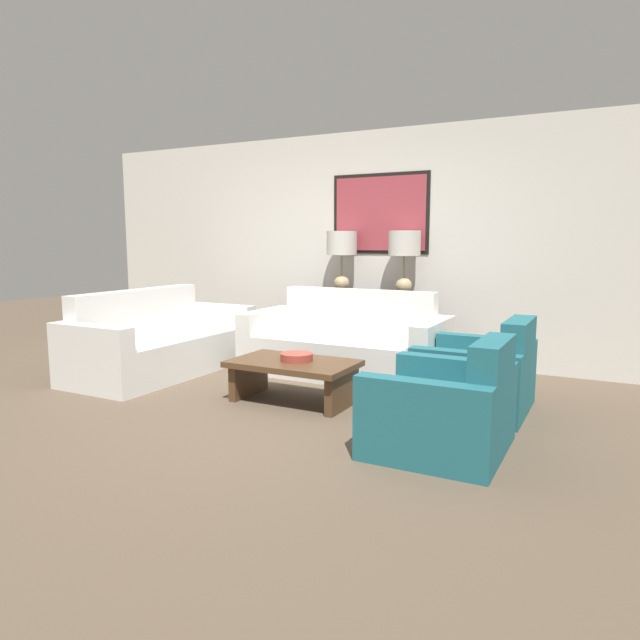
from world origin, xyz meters
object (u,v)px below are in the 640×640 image
object	(u,v)px
armchair_near_back_wall	(479,378)
console_table	(371,328)
table_lamp_left	(342,250)
armchair_near_camera	(444,411)
table_lamp_right	(404,250)
couch_by_back_wall	(346,347)
coffee_table	(293,372)
decorative_bowl	(297,357)
couch_by_side	(161,345)

from	to	relation	value
armchair_near_back_wall	console_table	bearing A→B (deg)	138.84
table_lamp_left	armchair_near_camera	size ratio (longest dim) A/B	0.78
table_lamp_right	couch_by_back_wall	bearing A→B (deg)	-119.14
table_lamp_right	couch_by_back_wall	xyz separation A→B (m)	(-0.38, -0.69, -1.00)
table_lamp_right	coffee_table	distance (m)	2.14
decorative_bowl	armchair_near_camera	distance (m)	1.55
armchair_near_back_wall	armchair_near_camera	world-z (taller)	same
couch_by_back_wall	armchair_near_camera	xyz separation A→B (m)	(1.52, -1.69, -0.02)
armchair_near_camera	table_lamp_left	bearing A→B (deg)	128.67
console_table	couch_by_side	bearing A→B (deg)	-139.93
decorative_bowl	armchair_near_back_wall	world-z (taller)	armchair_near_back_wall
table_lamp_right	decorative_bowl	world-z (taller)	table_lamp_right
couch_by_side	decorative_bowl	world-z (taller)	couch_by_side
table_lamp_right	armchair_near_camera	xyz separation A→B (m)	(1.14, -2.38, -1.02)
coffee_table	decorative_bowl	world-z (taller)	decorative_bowl
armchair_near_camera	decorative_bowl	bearing A→B (deg)	159.65
armchair_near_back_wall	decorative_bowl	bearing A→B (deg)	-160.63
table_lamp_right	coffee_table	bearing A→B (deg)	-100.30
coffee_table	decorative_bowl	size ratio (longest dim) A/B	3.79
coffee_table	armchair_near_camera	bearing A→B (deg)	-19.56
armchair_near_back_wall	armchair_near_camera	size ratio (longest dim) A/B	1.00
console_table	decorative_bowl	world-z (taller)	console_table
table_lamp_left	table_lamp_right	world-z (taller)	same
console_table	table_lamp_right	xyz separation A→B (m)	(0.38, 0.00, 0.90)
coffee_table	couch_by_back_wall	bearing A→B (deg)	92.23
console_table	table_lamp_left	distance (m)	0.98
couch_by_back_wall	coffee_table	bearing A→B (deg)	-87.77
table_lamp_left	armchair_near_back_wall	world-z (taller)	table_lamp_left
coffee_table	armchair_near_camera	world-z (taller)	armchair_near_camera
table_lamp_left	coffee_table	world-z (taller)	table_lamp_left
couch_by_back_wall	armchair_near_camera	world-z (taller)	couch_by_back_wall
couch_by_side	decorative_bowl	xyz separation A→B (m)	(1.87, -0.33, 0.11)
coffee_table	decorative_bowl	xyz separation A→B (m)	(0.02, 0.01, 0.13)
table_lamp_right	couch_by_side	world-z (taller)	table_lamp_right
couch_by_back_wall	table_lamp_left	bearing A→B (deg)	119.14
couch_by_back_wall	armchair_near_camera	size ratio (longest dim) A/B	2.27
table_lamp_left	couch_by_side	bearing A→B (deg)	-133.11
console_table	decorative_bowl	distance (m)	1.84
couch_by_side	table_lamp_left	bearing A→B (deg)	46.89
console_table	table_lamp_right	world-z (taller)	table_lamp_right
console_table	armchair_near_back_wall	size ratio (longest dim) A/B	1.39
couch_by_back_wall	armchair_near_back_wall	bearing A→B (deg)	-22.94
couch_by_side	console_table	bearing A→B (deg)	40.07
couch_by_back_wall	decorative_bowl	size ratio (longest dim) A/B	7.37
table_lamp_right	armchair_near_camera	world-z (taller)	table_lamp_right
couch_by_back_wall	armchair_near_back_wall	distance (m)	1.65
table_lamp_left	couch_by_side	world-z (taller)	table_lamp_left
console_table	coffee_table	distance (m)	1.86
decorative_bowl	armchair_near_camera	bearing A→B (deg)	-20.35
couch_by_back_wall	couch_by_side	world-z (taller)	same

